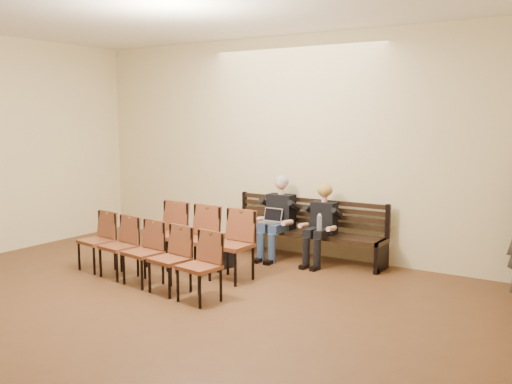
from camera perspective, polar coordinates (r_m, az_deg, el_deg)
ground at (r=5.84m, az=-21.50°, el=-15.39°), size 10.00×10.00×0.00m
room_walls at (r=5.89m, az=-16.44°, el=10.30°), size 8.02×10.01×3.51m
bench at (r=8.96m, az=4.85°, el=-5.31°), size 2.60×0.90×0.45m
seated_man at (r=8.97m, az=2.20°, el=-2.67°), size 0.52×0.72×1.25m
seated_woman at (r=8.64m, az=6.51°, el=-3.71°), size 0.46×0.64×1.07m
laptop at (r=8.82m, az=1.26°, el=-3.24°), size 0.36×0.30×0.23m
water_bottle at (r=8.40m, az=6.35°, el=-3.77°), size 0.09×0.09×0.25m
bag at (r=8.55m, az=-3.80°, el=-6.41°), size 0.48×0.38×0.31m
chair_row_front at (r=7.74m, az=-11.24°, el=-6.01°), size 2.64×0.84×0.85m
chair_row_back at (r=8.14m, az=-5.91°, el=-4.79°), size 1.76×0.61×0.97m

